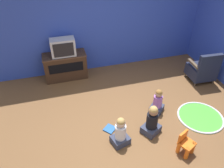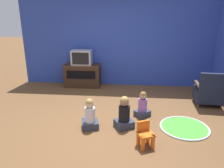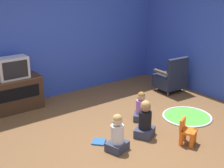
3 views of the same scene
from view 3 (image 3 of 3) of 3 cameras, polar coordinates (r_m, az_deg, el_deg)
ground_plane at (r=5.32m, az=3.51°, el=-9.28°), size 30.00×30.00×0.00m
wall_back at (r=6.83m, az=-11.06°, el=8.69°), size 5.69×0.12×2.69m
tv_cabinet at (r=6.44m, az=-17.36°, el=-1.68°), size 1.06×0.47×0.66m
television at (r=6.24m, az=-17.70°, el=2.79°), size 0.57×0.32×0.42m
black_armchair at (r=7.27m, az=10.75°, el=1.06°), size 0.63×0.60×0.83m
yellow_kid_chair at (r=5.12m, az=13.58°, el=-8.72°), size 0.32×0.31×0.42m
play_mat at (r=6.12m, az=13.56°, el=-5.81°), size 0.93×0.93×0.04m
child_watching_left at (r=5.77m, az=5.32°, el=-4.36°), size 0.38×0.37×0.56m
child_watching_center at (r=5.19m, az=6.06°, el=-6.74°), size 0.42×0.41×0.64m
child_watching_right at (r=4.77m, az=0.96°, el=-9.29°), size 0.37×0.34×0.60m
book at (r=5.09m, az=-2.42°, el=-10.52°), size 0.28×0.28×0.02m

